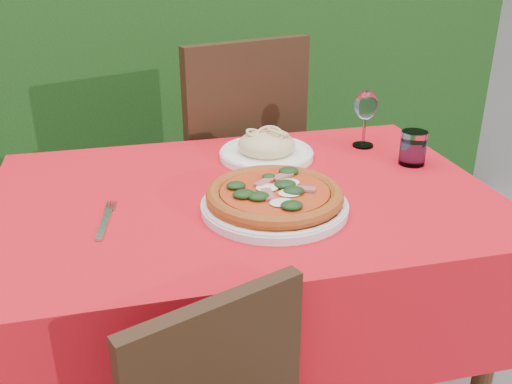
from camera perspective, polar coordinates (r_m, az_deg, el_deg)
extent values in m
cube|color=black|center=(2.91, -8.17, 13.26)|extent=(3.20, 0.55, 1.60)
cube|color=#422315|center=(1.46, -1.23, -1.01)|extent=(1.20, 0.80, 0.04)
cylinder|color=#422315|center=(1.61, 21.84, -16.10)|extent=(0.05, 0.05, 0.70)
cylinder|color=#422315|center=(1.93, -19.50, -8.35)|extent=(0.05, 0.05, 0.70)
cylinder|color=#422315|center=(2.08, 11.44, -4.78)|extent=(0.05, 0.05, 0.70)
cube|color=red|center=(1.53, -1.18, -5.49)|extent=(1.26, 0.86, 0.32)
cube|color=black|center=(2.24, -3.45, 2.10)|extent=(0.58, 0.58, 0.04)
cube|color=black|center=(1.97, -0.81, 7.58)|extent=(0.46, 0.18, 0.51)
cylinder|color=black|center=(2.59, -1.40, -0.95)|extent=(0.04, 0.04, 0.48)
cylinder|color=black|center=(2.45, -9.62, -2.96)|extent=(0.04, 0.04, 0.48)
cylinder|color=black|center=(2.29, 3.49, -4.63)|extent=(0.04, 0.04, 0.48)
cylinder|color=black|center=(2.12, -5.61, -7.27)|extent=(0.04, 0.04, 0.48)
cylinder|color=silver|center=(1.35, 1.86, -1.45)|extent=(0.35, 0.35, 0.02)
cylinder|color=#C8551B|center=(1.35, 1.87, -0.64)|extent=(0.39, 0.39, 0.02)
cylinder|color=#990C09|center=(1.34, 1.88, -0.02)|extent=(0.32, 0.32, 0.01)
cylinder|color=white|center=(1.68, 1.04, 3.77)|extent=(0.27, 0.27, 0.02)
ellipsoid|color=#DAC488|center=(1.67, 1.05, 4.76)|extent=(0.19, 0.19, 0.08)
cylinder|color=silver|center=(1.68, 15.43, 4.28)|extent=(0.07, 0.07, 0.10)
cylinder|color=#9CBDD3|center=(1.68, 15.38, 3.82)|extent=(0.06, 0.06, 0.07)
cylinder|color=silver|center=(1.80, 10.64, 4.61)|extent=(0.06, 0.06, 0.01)
cylinder|color=silver|center=(1.79, 10.75, 6.06)|extent=(0.01, 0.01, 0.09)
ellipsoid|color=silver|center=(1.76, 10.96, 8.52)|extent=(0.07, 0.07, 0.09)
cube|color=silver|center=(1.33, -14.93, -3.07)|extent=(0.06, 0.21, 0.01)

